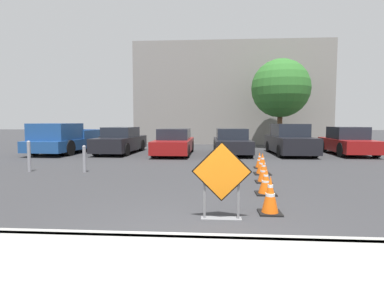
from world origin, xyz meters
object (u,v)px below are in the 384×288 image
at_px(bollard_nearest, 84,158).
at_px(parked_car_nearest, 121,141).
at_px(parked_car_third, 232,142).
at_px(traffic_cone_nearest, 270,195).
at_px(traffic_cone_third, 264,171).
at_px(parked_car_fourth, 290,141).
at_px(pickup_truck, 65,140).
at_px(parked_car_second, 174,143).
at_px(bollard_second, 29,155).
at_px(traffic_cone_second, 266,182).
at_px(road_closed_sign, 222,178).
at_px(traffic_cone_fifth, 259,160).
at_px(parked_car_fifth, 348,142).
at_px(traffic_cone_fourth, 262,164).

bearing_deg(bollard_nearest, parked_car_nearest, 96.17).
height_order(parked_car_nearest, parked_car_third, parked_car_nearest).
bearing_deg(traffic_cone_nearest, bollard_nearest, 142.14).
relative_size(parked_car_nearest, bollard_nearest, 4.80).
bearing_deg(traffic_cone_third, parked_car_fourth, 70.62).
bearing_deg(parked_car_fourth, traffic_cone_third, 69.11).
bearing_deg(pickup_truck, parked_car_fourth, -176.59).
height_order(parked_car_nearest, parked_car_second, parked_car_nearest).
distance_m(traffic_cone_third, pickup_truck, 11.94).
bearing_deg(traffic_cone_nearest, bollard_second, 150.26).
relative_size(pickup_truck, parked_car_nearest, 1.27).
distance_m(traffic_cone_second, parked_car_fourth, 9.11).
bearing_deg(traffic_cone_second, parked_car_second, 111.23).
relative_size(traffic_cone_third, parked_car_third, 0.15).
relative_size(road_closed_sign, traffic_cone_second, 2.29).
distance_m(traffic_cone_third, bollard_second, 7.81).
height_order(traffic_cone_fifth, bollard_second, bollard_second).
relative_size(road_closed_sign, parked_car_second, 0.31).
relative_size(parked_car_second, bollard_second, 4.14).
distance_m(traffic_cone_third, parked_car_third, 7.31).
bearing_deg(parked_car_fifth, traffic_cone_third, 54.83).
bearing_deg(bollard_second, traffic_cone_third, -9.43).
xyz_separation_m(traffic_cone_fifth, parked_car_fifth, (5.27, 4.86, 0.38)).
bearing_deg(parked_car_nearest, parked_car_fourth, -177.83).
relative_size(traffic_cone_nearest, parked_car_third, 0.17).
bearing_deg(road_closed_sign, traffic_cone_second, 60.33).
distance_m(traffic_cone_second, traffic_cone_third, 1.41).
bearing_deg(road_closed_sign, parked_car_second, 101.74).
bearing_deg(parked_car_nearest, bollard_nearest, 99.23).
bearing_deg(traffic_cone_nearest, road_closed_sign, -154.97).
bearing_deg(parked_car_second, parked_car_nearest, -8.53).
xyz_separation_m(traffic_cone_second, bollard_nearest, (-5.57, 2.67, 0.19)).
bearing_deg(traffic_cone_second, parked_car_fourth, 72.45).
distance_m(pickup_truck, bollard_second, 6.26).
height_order(traffic_cone_second, bollard_nearest, bollard_nearest).
bearing_deg(parked_car_third, parked_car_fourth, 178.53).
relative_size(road_closed_sign, pickup_truck, 0.25).
xyz_separation_m(traffic_cone_nearest, traffic_cone_second, (0.19, 1.51, -0.05)).
bearing_deg(traffic_cone_third, traffic_cone_second, -97.44).
bearing_deg(traffic_cone_fourth, pickup_truck, 148.24).
bearing_deg(parked_car_fourth, traffic_cone_second, 70.95).
bearing_deg(bollard_second, traffic_cone_nearest, -29.74).
bearing_deg(parked_car_second, traffic_cone_second, 111.48).
xyz_separation_m(parked_car_fifth, bollard_nearest, (-11.31, -6.21, -0.18)).
relative_size(traffic_cone_second, bollard_nearest, 0.66).
xyz_separation_m(traffic_cone_third, parked_car_nearest, (-6.42, 7.42, 0.35)).
xyz_separation_m(traffic_cone_third, parked_car_second, (-3.43, 6.96, 0.31)).
height_order(traffic_cone_third, traffic_cone_fourth, traffic_cone_fourth).
xyz_separation_m(traffic_cone_fifth, parked_car_second, (-3.72, 4.33, 0.34)).
relative_size(traffic_cone_nearest, traffic_cone_second, 1.18).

